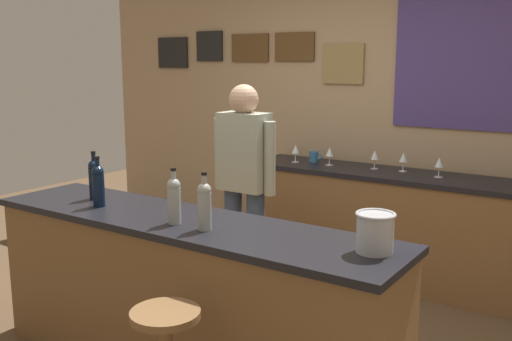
{
  "coord_description": "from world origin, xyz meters",
  "views": [
    {
      "loc": [
        2.08,
        -2.75,
        1.79
      ],
      "look_at": [
        -0.09,
        0.45,
        1.05
      ],
      "focal_mm": 40.81,
      "sensor_mm": 36.0,
      "label": 1
    }
  ],
  "objects_px": {
    "wine_bottle_b": "(98,184)",
    "wine_bottle_c": "(174,199)",
    "wine_bottle_d": "(204,204)",
    "wine_glass_b": "(330,153)",
    "coffee_mug": "(314,157)",
    "wine_glass_e": "(439,163)",
    "bartender": "(244,180)",
    "wine_glass_c": "(375,156)",
    "wine_glass_d": "(403,158)",
    "wine_glass_a": "(296,150)",
    "wine_bottle_a": "(94,178)",
    "ice_bucket": "(375,232)"
  },
  "relations": [
    {
      "from": "wine_bottle_b",
      "to": "wine_bottle_c",
      "type": "relative_size",
      "value": 1.0
    },
    {
      "from": "wine_bottle_d",
      "to": "wine_glass_b",
      "type": "distance_m",
      "value": 2.17
    },
    {
      "from": "wine_glass_b",
      "to": "coffee_mug",
      "type": "relative_size",
      "value": 1.24
    },
    {
      "from": "wine_glass_b",
      "to": "wine_glass_e",
      "type": "xyz_separation_m",
      "value": [
        0.93,
        0.01,
        0.0
      ]
    },
    {
      "from": "wine_bottle_d",
      "to": "bartender",
      "type": "bearing_deg",
      "value": 115.62
    },
    {
      "from": "wine_glass_b",
      "to": "wine_bottle_c",
      "type": "bearing_deg",
      "value": -85.69
    },
    {
      "from": "wine_glass_c",
      "to": "wine_glass_d",
      "type": "height_order",
      "value": "same"
    },
    {
      "from": "bartender",
      "to": "wine_glass_e",
      "type": "bearing_deg",
      "value": 43.96
    },
    {
      "from": "bartender",
      "to": "wine_glass_b",
      "type": "relative_size",
      "value": 10.45
    },
    {
      "from": "wine_glass_a",
      "to": "wine_bottle_b",
      "type": "bearing_deg",
      "value": -94.19
    },
    {
      "from": "wine_bottle_a",
      "to": "wine_glass_e",
      "type": "relative_size",
      "value": 1.97
    },
    {
      "from": "wine_bottle_a",
      "to": "wine_glass_c",
      "type": "xyz_separation_m",
      "value": [
        1.02,
        2.06,
        -0.05
      ]
    },
    {
      "from": "wine_glass_c",
      "to": "wine_glass_d",
      "type": "xyz_separation_m",
      "value": [
        0.23,
        0.02,
        0.0
      ]
    },
    {
      "from": "wine_glass_e",
      "to": "coffee_mug",
      "type": "relative_size",
      "value": 1.24
    },
    {
      "from": "wine_glass_c",
      "to": "wine_glass_d",
      "type": "relative_size",
      "value": 1.0
    },
    {
      "from": "coffee_mug",
      "to": "wine_bottle_d",
      "type": "bearing_deg",
      "value": -75.86
    },
    {
      "from": "bartender",
      "to": "coffee_mug",
      "type": "height_order",
      "value": "bartender"
    },
    {
      "from": "wine_bottle_c",
      "to": "coffee_mug",
      "type": "relative_size",
      "value": 2.45
    },
    {
      "from": "ice_bucket",
      "to": "wine_glass_b",
      "type": "relative_size",
      "value": 1.21
    },
    {
      "from": "wine_bottle_d",
      "to": "wine_glass_d",
      "type": "bearing_deg",
      "value": 83.6
    },
    {
      "from": "wine_bottle_a",
      "to": "wine_glass_d",
      "type": "xyz_separation_m",
      "value": [
        1.26,
        2.08,
        -0.05
      ]
    },
    {
      "from": "wine_bottle_c",
      "to": "wine_glass_e",
      "type": "xyz_separation_m",
      "value": [
        0.77,
        2.15,
        -0.05
      ]
    },
    {
      "from": "wine_bottle_b",
      "to": "wine_glass_a",
      "type": "height_order",
      "value": "wine_bottle_b"
    },
    {
      "from": "wine_glass_c",
      "to": "coffee_mug",
      "type": "xyz_separation_m",
      "value": [
        -0.57,
        0.01,
        -0.06
      ]
    },
    {
      "from": "wine_glass_a",
      "to": "wine_glass_c",
      "type": "height_order",
      "value": "same"
    },
    {
      "from": "wine_glass_c",
      "to": "wine_bottle_c",
      "type": "bearing_deg",
      "value": -95.85
    },
    {
      "from": "ice_bucket",
      "to": "wine_glass_a",
      "type": "height_order",
      "value": "ice_bucket"
    },
    {
      "from": "wine_glass_c",
      "to": "wine_glass_d",
      "type": "bearing_deg",
      "value": 5.86
    },
    {
      "from": "bartender",
      "to": "wine_glass_a",
      "type": "height_order",
      "value": "bartender"
    },
    {
      "from": "ice_bucket",
      "to": "wine_glass_e",
      "type": "xyz_separation_m",
      "value": [
        -0.31,
        1.99,
        -0.01
      ]
    },
    {
      "from": "wine_bottle_b",
      "to": "wine_glass_d",
      "type": "bearing_deg",
      "value": 63.7
    },
    {
      "from": "wine_bottle_a",
      "to": "ice_bucket",
      "type": "relative_size",
      "value": 1.63
    },
    {
      "from": "wine_bottle_a",
      "to": "wine_bottle_d",
      "type": "distance_m",
      "value": 1.02
    },
    {
      "from": "wine_bottle_d",
      "to": "wine_glass_a",
      "type": "height_order",
      "value": "wine_bottle_d"
    },
    {
      "from": "wine_bottle_b",
      "to": "ice_bucket",
      "type": "bearing_deg",
      "value": 4.43
    },
    {
      "from": "wine_glass_d",
      "to": "coffee_mug",
      "type": "distance_m",
      "value": 0.81
    },
    {
      "from": "wine_bottle_a",
      "to": "ice_bucket",
      "type": "bearing_deg",
      "value": 0.47
    },
    {
      "from": "wine_bottle_c",
      "to": "wine_glass_e",
      "type": "distance_m",
      "value": 2.28
    },
    {
      "from": "bartender",
      "to": "wine_bottle_b",
      "type": "distance_m",
      "value": 1.12
    },
    {
      "from": "bartender",
      "to": "wine_bottle_c",
      "type": "bearing_deg",
      "value": -73.88
    },
    {
      "from": "wine_bottle_c",
      "to": "bartender",
      "type": "bearing_deg",
      "value": 106.12
    },
    {
      "from": "wine_bottle_c",
      "to": "wine_glass_c",
      "type": "height_order",
      "value": "wine_bottle_c"
    },
    {
      "from": "wine_glass_a",
      "to": "coffee_mug",
      "type": "xyz_separation_m",
      "value": [
        0.13,
        0.1,
        -0.06
      ]
    },
    {
      "from": "wine_bottle_a",
      "to": "wine_bottle_c",
      "type": "height_order",
      "value": "same"
    },
    {
      "from": "wine_bottle_c",
      "to": "ice_bucket",
      "type": "xyz_separation_m",
      "value": [
        1.08,
        0.16,
        -0.04
      ]
    },
    {
      "from": "ice_bucket",
      "to": "wine_glass_b",
      "type": "height_order",
      "value": "ice_bucket"
    },
    {
      "from": "wine_glass_d",
      "to": "coffee_mug",
      "type": "xyz_separation_m",
      "value": [
        -0.81,
        -0.01,
        -0.06
      ]
    },
    {
      "from": "ice_bucket",
      "to": "wine_glass_d",
      "type": "distance_m",
      "value": 2.16
    },
    {
      "from": "ice_bucket",
      "to": "wine_glass_d",
      "type": "relative_size",
      "value": 1.21
    },
    {
      "from": "coffee_mug",
      "to": "wine_glass_b",
      "type": "bearing_deg",
      "value": -19.9
    }
  ]
}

